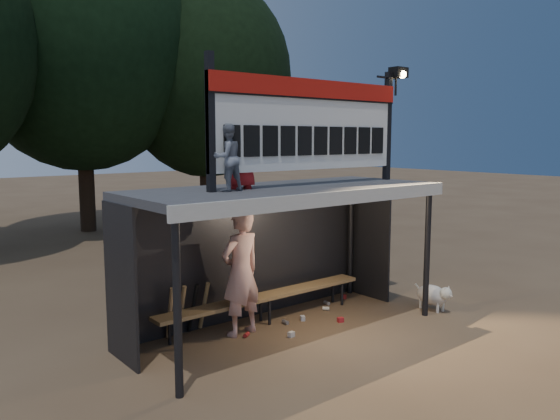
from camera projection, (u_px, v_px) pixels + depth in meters
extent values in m
plane|color=brown|center=(286.00, 332.00, 8.69)|extent=(80.00, 80.00, 0.00)
imported|color=white|center=(241.00, 272.00, 8.46)|extent=(0.78, 0.56, 2.00)
imported|color=slate|center=(227.00, 158.00, 7.59)|extent=(0.47, 0.38, 0.94)
imported|color=#A1181A|center=(240.00, 151.00, 7.95)|extent=(0.63, 0.52, 1.12)
cube|color=#3D3C3F|center=(286.00, 191.00, 8.39)|extent=(5.00, 2.00, 0.12)
cube|color=silver|center=(333.00, 199.00, 7.62)|extent=(5.10, 0.06, 0.20)
cylinder|color=black|center=(177.00, 308.00, 6.35)|extent=(0.10, 0.10, 2.20)
cylinder|color=black|center=(427.00, 253.00, 9.35)|extent=(0.10, 0.10, 2.20)
cylinder|color=black|center=(116.00, 277.00, 7.74)|extent=(0.10, 0.10, 2.20)
cylinder|color=black|center=(351.00, 238.00, 10.74)|extent=(0.10, 0.10, 2.20)
cube|color=black|center=(249.00, 254.00, 9.32)|extent=(5.00, 0.04, 2.20)
cube|color=black|center=(120.00, 284.00, 7.37)|extent=(0.04, 1.00, 2.20)
cube|color=black|center=(369.00, 241.00, 10.49)|extent=(0.04, 1.00, 2.20)
cylinder|color=black|center=(248.00, 193.00, 9.18)|extent=(5.00, 0.06, 0.06)
cube|color=black|center=(210.00, 123.00, 7.42)|extent=(0.10, 0.10, 1.90)
cube|color=black|center=(387.00, 126.00, 9.73)|extent=(0.10, 0.10, 1.90)
cube|color=silver|center=(311.00, 125.00, 8.58)|extent=(3.80, 0.08, 1.40)
cube|color=#B6160D|center=(313.00, 88.00, 8.46)|extent=(3.80, 0.04, 0.28)
cube|color=black|center=(313.00, 98.00, 8.48)|extent=(3.80, 0.02, 0.03)
cube|color=black|center=(232.00, 141.00, 7.61)|extent=(0.27, 0.03, 0.45)
cube|color=black|center=(252.00, 141.00, 7.83)|extent=(0.27, 0.03, 0.45)
cube|color=black|center=(270.00, 141.00, 8.04)|extent=(0.27, 0.03, 0.45)
cube|color=black|center=(288.00, 141.00, 8.25)|extent=(0.27, 0.03, 0.45)
cube|color=black|center=(305.00, 141.00, 8.46)|extent=(0.27, 0.03, 0.45)
cube|color=black|center=(321.00, 141.00, 8.68)|extent=(0.27, 0.03, 0.45)
cube|color=black|center=(336.00, 141.00, 8.89)|extent=(0.27, 0.03, 0.45)
cube|color=black|center=(350.00, 141.00, 9.10)|extent=(0.27, 0.03, 0.45)
cube|color=black|center=(364.00, 141.00, 9.31)|extent=(0.27, 0.03, 0.45)
cube|color=black|center=(377.00, 141.00, 9.53)|extent=(0.27, 0.03, 0.45)
cylinder|color=black|center=(387.00, 78.00, 9.59)|extent=(0.50, 0.04, 0.04)
cylinder|color=black|center=(396.00, 87.00, 9.77)|extent=(0.04, 0.04, 0.30)
cube|color=black|center=(398.00, 73.00, 9.69)|extent=(0.30, 0.22, 0.18)
sphere|color=#FFD88C|center=(402.00, 74.00, 9.63)|extent=(0.14, 0.14, 0.14)
cube|color=olive|center=(265.00, 297.00, 9.05)|extent=(4.00, 0.35, 0.06)
cylinder|color=black|center=(177.00, 335.00, 7.93)|extent=(0.05, 0.05, 0.45)
cylinder|color=black|center=(170.00, 330.00, 8.11)|extent=(0.05, 0.05, 0.45)
cylinder|color=black|center=(269.00, 311.00, 8.99)|extent=(0.05, 0.05, 0.45)
cylinder|color=black|center=(261.00, 308.00, 9.18)|extent=(0.05, 0.05, 0.45)
cylinder|color=black|center=(342.00, 293.00, 10.05)|extent=(0.05, 0.05, 0.45)
cylinder|color=black|center=(333.00, 290.00, 10.24)|extent=(0.05, 0.05, 0.45)
cylinder|color=black|center=(86.00, 168.00, 17.89)|extent=(0.50, 0.50, 4.18)
ellipsoid|color=black|center=(80.00, 40.00, 17.36)|extent=(7.22, 7.22, 8.36)
cylinder|color=#322116|center=(207.00, 175.00, 19.67)|extent=(0.50, 0.50, 3.52)
ellipsoid|color=black|center=(205.00, 77.00, 19.22)|extent=(6.08, 6.08, 7.04)
ellipsoid|color=beige|center=(432.00, 295.00, 9.77)|extent=(0.36, 0.58, 0.36)
sphere|color=beige|center=(446.00, 294.00, 9.55)|extent=(0.22, 0.22, 0.22)
cone|color=beige|center=(451.00, 296.00, 9.47)|extent=(0.10, 0.10, 0.10)
cone|color=beige|center=(445.00, 289.00, 9.49)|extent=(0.06, 0.06, 0.07)
cone|color=beige|center=(449.00, 288.00, 9.55)|extent=(0.06, 0.06, 0.07)
cylinder|color=silver|center=(438.00, 308.00, 9.61)|extent=(0.05, 0.05, 0.18)
cylinder|color=beige|center=(443.00, 306.00, 9.71)|extent=(0.05, 0.05, 0.18)
cylinder|color=beige|center=(421.00, 303.00, 9.89)|extent=(0.05, 0.05, 0.18)
cylinder|color=beige|center=(426.00, 302.00, 9.99)|extent=(0.05, 0.05, 0.18)
cylinder|color=beige|center=(418.00, 288.00, 10.00)|extent=(0.04, 0.16, 0.14)
cylinder|color=#A0774A|center=(170.00, 313.00, 8.26)|extent=(0.08, 0.27, 0.84)
cylinder|color=olive|center=(182.00, 311.00, 8.38)|extent=(0.08, 0.30, 0.83)
cylinder|color=black|center=(193.00, 308.00, 8.51)|extent=(0.08, 0.33, 0.83)
cylinder|color=#9C7B49|center=(204.00, 306.00, 8.63)|extent=(0.08, 0.35, 0.82)
cube|color=red|center=(344.00, 297.00, 10.47)|extent=(0.11, 0.12, 0.08)
cylinder|color=#A6A6AA|center=(285.00, 322.00, 9.03)|extent=(0.07, 0.12, 0.07)
cube|color=beige|center=(291.00, 334.00, 8.45)|extent=(0.11, 0.08, 0.08)
cylinder|color=#B2201E|center=(246.00, 335.00, 8.45)|extent=(0.14, 0.12, 0.07)
cube|color=#ADADB2|center=(303.00, 318.00, 9.21)|extent=(0.11, 0.12, 0.08)
cylinder|color=beige|center=(326.00, 308.00, 9.76)|extent=(0.13, 0.13, 0.07)
cube|color=red|center=(340.00, 320.00, 9.13)|extent=(0.11, 0.09, 0.08)
cylinder|color=#B8B8BD|center=(327.00, 303.00, 10.09)|extent=(0.08, 0.13, 0.07)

